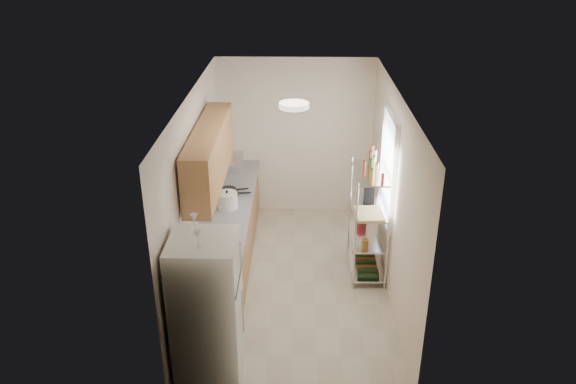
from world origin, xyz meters
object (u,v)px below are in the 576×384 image
frying_pan_large (229,194)px  cutting_board (370,214)px  rice_cooker (227,200)px  espresso_machine (370,190)px  refrigerator (207,309)px

frying_pan_large → cutting_board: bearing=-29.7°
rice_cooker → espresso_machine: espresso_machine is taller
cutting_board → espresso_machine: bearing=84.6°
cutting_board → espresso_machine: (0.05, 0.48, 0.11)m
rice_cooker → frying_pan_large: (-0.03, 0.41, -0.09)m
frying_pan_large → cutting_board: 2.08m
refrigerator → espresso_machine: (1.90, 2.25, 0.32)m
refrigerator → frying_pan_large: refrigerator is taller
rice_cooker → frying_pan_large: size_ratio=1.02×
rice_cooker → cutting_board: rice_cooker is taller
frying_pan_large → espresso_machine: 2.00m
frying_pan_large → espresso_machine: espresso_machine is taller
refrigerator → espresso_machine: refrigerator is taller
refrigerator → cutting_board: 2.57m
refrigerator → frying_pan_large: (-0.07, 2.57, 0.11)m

